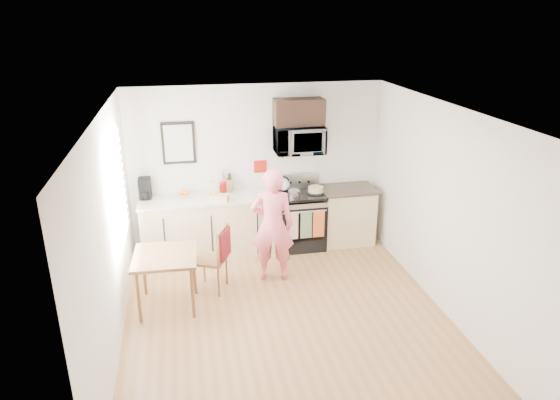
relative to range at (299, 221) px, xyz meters
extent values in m
plane|color=olive|center=(-0.63, -1.98, -0.44)|extent=(4.60, 4.60, 0.00)
cube|color=white|center=(-0.63, 0.32, 0.86)|extent=(4.00, 0.04, 2.60)
cube|color=white|center=(-0.63, -4.28, 0.86)|extent=(4.00, 0.04, 2.60)
cube|color=white|center=(-2.63, -1.98, 0.86)|extent=(0.04, 4.60, 2.60)
cube|color=white|center=(1.37, -1.98, 0.86)|extent=(0.04, 4.60, 2.60)
cube|color=silver|center=(-0.63, -1.98, 2.16)|extent=(4.00, 4.60, 0.04)
cube|color=silver|center=(-2.61, -1.18, 1.11)|extent=(0.02, 1.40, 1.50)
cube|color=white|center=(-2.60, -1.18, 1.11)|extent=(0.01, 1.30, 1.40)
cube|color=#D0B985|center=(-1.43, 0.02, 0.01)|extent=(2.10, 0.60, 0.90)
cube|color=#EFE2CE|center=(-1.43, 0.02, 0.48)|extent=(2.14, 0.64, 0.04)
cube|color=#D0B985|center=(0.80, 0.02, 0.01)|extent=(0.84, 0.60, 0.90)
cube|color=black|center=(0.80, 0.02, 0.48)|extent=(0.88, 0.64, 0.04)
cube|color=black|center=(0.00, 0.00, -0.05)|extent=(0.76, 0.65, 0.77)
cube|color=black|center=(0.00, -0.32, 0.01)|extent=(0.61, 0.02, 0.45)
cube|color=#ACACB0|center=(0.00, -0.31, 0.34)|extent=(0.74, 0.02, 0.14)
cylinder|color=#ACACB0|center=(0.00, -0.36, 0.30)|extent=(0.68, 0.02, 0.02)
cube|color=black|center=(0.00, 0.00, 0.46)|extent=(0.76, 0.65, 0.04)
cube|color=#ACACB0|center=(0.00, 0.27, 0.60)|extent=(0.76, 0.08, 0.24)
cube|color=white|center=(-0.20, -0.37, 0.08)|extent=(0.18, 0.02, 0.44)
cube|color=#637D53|center=(0.02, -0.37, 0.08)|extent=(0.18, 0.02, 0.44)
cube|color=#C35F1D|center=(0.22, -0.37, 0.08)|extent=(0.18, 0.02, 0.44)
imported|color=#ACACB0|center=(0.00, 0.10, 1.32)|extent=(0.76, 0.51, 0.42)
cube|color=black|center=(0.00, 0.15, 1.74)|extent=(0.76, 0.35, 0.40)
cube|color=black|center=(-1.83, 0.30, 1.31)|extent=(0.50, 0.03, 0.65)
cube|color=silver|center=(-1.83, 0.28, 1.31)|extent=(0.42, 0.01, 0.56)
cube|color=#A5170E|center=(-0.58, 0.31, 0.86)|extent=(0.20, 0.02, 0.20)
imported|color=#E43E57|center=(-0.62, -0.96, 0.39)|extent=(0.66, 0.50, 1.65)
cube|color=brown|center=(-2.09, -1.41, 0.28)|extent=(0.79, 0.79, 0.04)
cylinder|color=brown|center=(-2.43, -1.72, -0.09)|extent=(0.04, 0.04, 0.70)
cylinder|color=brown|center=(-1.78, -1.75, -0.09)|extent=(0.04, 0.04, 0.70)
cylinder|color=brown|center=(-2.40, -1.07, -0.09)|extent=(0.04, 0.04, 0.70)
cylinder|color=brown|center=(-1.75, -1.10, -0.09)|extent=(0.04, 0.04, 0.70)
cube|color=brown|center=(-1.51, -1.10, 0.02)|extent=(0.52, 0.52, 0.04)
cube|color=brown|center=(-1.34, -1.18, 0.26)|extent=(0.20, 0.38, 0.47)
cube|color=#570E19|center=(-1.32, -1.19, 0.27)|extent=(0.20, 0.35, 0.39)
cylinder|color=brown|center=(-1.73, -1.18, -0.22)|extent=(0.03, 0.03, 0.43)
cylinder|color=brown|center=(-1.43, -1.32, -0.22)|extent=(0.03, 0.03, 0.43)
cylinder|color=brown|center=(-1.59, -0.88, -0.22)|extent=(0.03, 0.03, 0.43)
cylinder|color=brown|center=(-1.29, -1.02, -0.22)|extent=(0.03, 0.03, 0.43)
cube|color=brown|center=(-1.09, 0.24, 0.60)|extent=(0.11, 0.14, 0.20)
cylinder|color=#A5170E|center=(-1.19, 0.24, 0.58)|extent=(0.12, 0.12, 0.15)
imported|color=white|center=(-1.82, 0.16, 0.53)|extent=(0.25, 0.25, 0.06)
cube|color=tan|center=(-1.37, 0.08, 0.62)|extent=(0.09, 0.09, 0.23)
cube|color=black|center=(-2.38, 0.20, 0.66)|extent=(0.18, 0.22, 0.32)
cylinder|color=black|center=(-2.38, 0.10, 0.58)|extent=(0.12, 0.12, 0.12)
cube|color=tan|center=(-1.29, -0.18, 0.55)|extent=(0.30, 0.22, 0.10)
cylinder|color=black|center=(0.25, -0.05, 0.50)|extent=(0.29, 0.29, 0.02)
cylinder|color=tan|center=(0.25, -0.05, 0.55)|extent=(0.24, 0.24, 0.08)
sphere|color=white|center=(-0.23, 0.15, 0.58)|extent=(0.19, 0.19, 0.19)
cone|color=white|center=(-0.23, 0.15, 0.68)|extent=(0.06, 0.06, 0.06)
torus|color=black|center=(-0.23, 0.15, 0.64)|extent=(0.17, 0.02, 0.17)
cylinder|color=#ACACB0|center=(-0.12, -0.13, 0.53)|extent=(0.18, 0.18, 0.09)
cylinder|color=black|center=(-0.07, -0.25, 0.57)|extent=(0.08, 0.16, 0.02)
camera|label=1|loc=(-1.77, -7.22, 3.18)|focal=32.00mm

